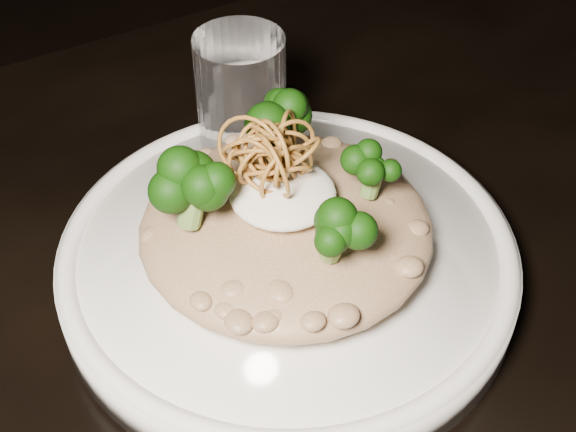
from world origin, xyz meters
name	(u,v)px	position (x,y,z in m)	size (l,w,h in m)	color
plate	(288,262)	(0.05, 0.06, 0.76)	(0.29, 0.29, 0.03)	white
risotto	(286,227)	(0.05, 0.06, 0.80)	(0.18, 0.18, 0.04)	brown
broccoli	(287,170)	(0.05, 0.06, 0.84)	(0.15, 0.15, 0.05)	black
cheese	(283,193)	(0.05, 0.06, 0.83)	(0.06, 0.06, 0.02)	white
shallots	(278,147)	(0.05, 0.07, 0.86)	(0.06, 0.06, 0.04)	brown
drinking_glass	(242,108)	(0.08, 0.17, 0.80)	(0.06, 0.06, 0.11)	white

